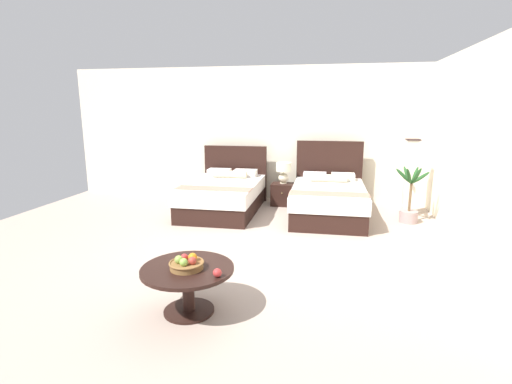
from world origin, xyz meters
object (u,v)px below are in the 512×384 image
Objects in this scene: potted_palm at (409,205)px; nightstand at (283,194)px; floor_lamp_corner at (410,178)px; coffee_table at (188,279)px; bed_near_corner at (328,199)px; table_lamp at (284,171)px; loose_apple at (217,273)px; fruit_bowl at (187,264)px; bed_near_window at (224,195)px.

nightstand is at bearing 160.35° from potted_palm.
floor_lamp_corner reaches higher than nightstand.
floor_lamp_corner is at bearing 56.17° from coffee_table.
bed_near_corner reaches higher than table_lamp.
table_lamp reaches higher than nightstand.
loose_apple is 4.98m from floor_lamp_corner.
fruit_bowl is 0.36m from loose_apple.
bed_near_corner is 4.87× the size of table_lamp.
coffee_table is 0.87× the size of potted_palm.
floor_lamp_corner is (2.45, 4.33, 0.21)m from loose_apple.
loose_apple is (-0.04, -4.65, 0.28)m from nightstand.
coffee_table is at bearing -126.70° from potted_palm.
bed_near_window is at bearing 104.78° from loose_apple.
bed_near_corner is 26.11× the size of loose_apple.
nightstand is at bearing 85.07° from coffee_table.
coffee_table is at bearing -94.93° from nightstand.
bed_near_window is 3.54m from floor_lamp_corner.
fruit_bowl is 4.15× the size of loose_apple.
bed_near_window is at bearing 100.35° from fruit_bowl.
floor_lamp_corner reaches higher than bed_near_corner.
bed_near_window is 4.46× the size of nightstand.
floor_lamp_corner is at bearing 82.00° from potted_palm.
bed_near_corner is 1.58m from floor_lamp_corner.
bed_near_window reaches higher than loose_apple.
bed_near_window is at bearing -173.71° from floor_lamp_corner.
bed_near_corner is 4.40× the size of nightstand.
bed_near_corner is at bearing -37.50° from table_lamp.
potted_palm is at bearing 58.03° from loose_apple.
floor_lamp_corner reaches higher than coffee_table.
loose_apple is at bearing -121.97° from potted_palm.
bed_near_window is 1.36m from table_lamp.
floor_lamp_corner is 0.66m from potted_palm.
loose_apple is at bearing -75.22° from bed_near_window.
coffee_table is 4.56m from potted_palm.
potted_palm is at bearing -5.75° from bed_near_corner.
floor_lamp_corner is at bearing -7.46° from nightstand.
potted_palm is at bearing -20.08° from table_lamp.
bed_near_corner reaches higher than fruit_bowl.
bed_near_corner is 1.48× the size of floor_lamp_corner.
loose_apple is (0.34, -0.12, -0.01)m from fruit_bowl.
fruit_bowl reaches higher than coffee_table.
nightstand is at bearing -90.00° from table_lamp.
bed_near_window is 3.42m from potted_palm.
nightstand is 5.93× the size of loose_apple.
table_lamp is (1.08, 0.72, 0.40)m from bed_near_window.
potted_palm reaches higher than nightstand.
bed_near_window is 1.50× the size of floor_lamp_corner.
coffee_table is 5.04m from floor_lamp_corner.
fruit_bowl is (-0.38, -4.52, 0.29)m from nightstand.
floor_lamp_corner is at bearing 60.48° from loose_apple.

